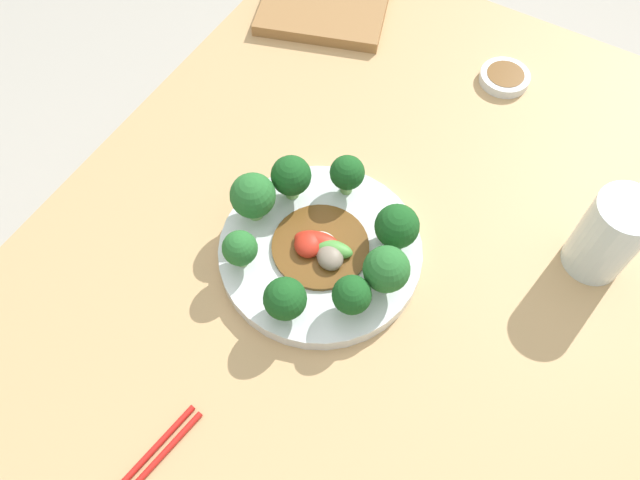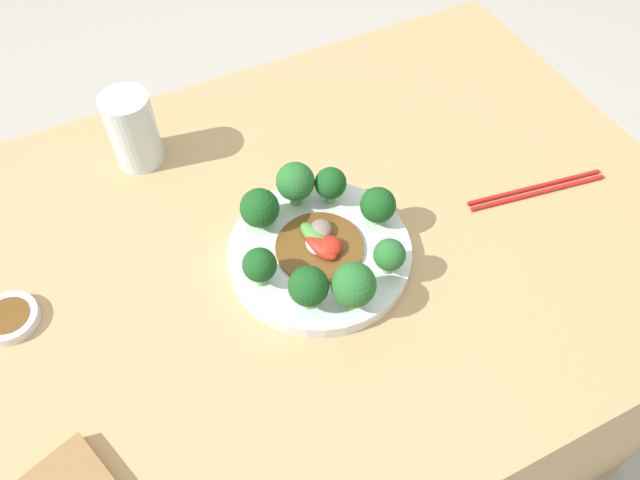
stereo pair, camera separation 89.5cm
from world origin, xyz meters
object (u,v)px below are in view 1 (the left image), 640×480
Objects in this scene: plate at (320,252)px; stirfry_center at (321,247)px; broccoli_west at (347,173)px; broccoli_north at (386,270)px; drinking_glass at (609,236)px; broccoli_east at (285,299)px; broccoli_southwest at (291,176)px; sauce_dish at (505,77)px; broccoli_southeast at (240,249)px; broccoli_northwest at (397,227)px; broccoli_south at (251,199)px; broccoli_northeast at (352,295)px.

stirfry_center is at bearing 44.02° from plate.
broccoli_north is (0.10, 0.11, 0.00)m from broccoli_west.
broccoli_north reaches higher than broccoli_west.
broccoli_north is 0.58× the size of stirfry_center.
broccoli_east is at bearing -47.69° from drinking_glass.
broccoli_southwest is at bearing -125.34° from plate.
plate is 3.82× the size of broccoli_southwest.
sauce_dish is (-0.33, 0.10, -0.05)m from broccoli_west.
broccoli_west is 0.18m from broccoli_southeast.
drinking_glass reaches higher than broccoli_west.
broccoli_northwest is 0.52× the size of drinking_glass.
broccoli_southwest reaches higher than stirfry_center.
broccoli_south is at bearing -89.01° from stirfry_center.
broccoli_south is 0.20m from broccoli_north.
broccoli_east is at bearing 7.44° from broccoli_west.
broccoli_southeast is 0.46× the size of drinking_glass.
sauce_dish is at bearing 178.42° from broccoli_northeast.
broccoli_southwest is at bearing -125.69° from stirfry_center.
broccoli_west is 0.34m from drinking_glass.
broccoli_southeast is 0.74× the size of sauce_dish.
broccoli_northeast is 0.33m from drinking_glass.
broccoli_northwest is (0.04, 0.09, -0.00)m from broccoli_west.
broccoli_southwest is (-0.15, -0.09, 0.01)m from broccoli_east.
broccoli_south is 1.21× the size of broccoli_east.
sauce_dish is at bearing -179.04° from broccoli_north.
broccoli_north is (0.01, 0.10, 0.05)m from plate.
plate is at bearing 9.10° from broccoli_west.
broccoli_southeast is at bearing -19.61° from broccoli_west.
broccoli_south reaches higher than broccoli_southwest.
broccoli_west is at bearing -170.90° from plate.
broccoli_south is at bearing -157.95° from broccoli_southeast.
broccoli_northeast is 0.84× the size of broccoli_north.
broccoli_southwest reaches higher than broccoli_west.
plate is 0.11m from broccoli_north.
broccoli_southwest is 0.10m from stirfry_center.
broccoli_west is 0.11m from stirfry_center.
broccoli_west is at bearing 139.94° from broccoli_south.
stirfry_center is (0.06, -0.08, -0.03)m from broccoli_northwest.
broccoli_northeast reaches higher than broccoli_southeast.
plate is 0.36m from drinking_glass.
broccoli_north is 0.07m from broccoli_northwest.
broccoli_north reaches higher than broccoli_southwest.
broccoli_north reaches higher than plate.
broccoli_northeast is 0.05m from broccoli_north.
drinking_glass is (-0.24, 0.39, 0.01)m from broccoli_southeast.
stirfry_center is at bearing -11.53° from sauce_dish.
broccoli_southwest is at bearing -109.42° from broccoli_north.
broccoli_southeast is (0.12, 0.00, -0.01)m from broccoli_southwest.
drinking_glass reaches higher than broccoli_southeast.
broccoli_southeast is at bearing -47.44° from plate.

